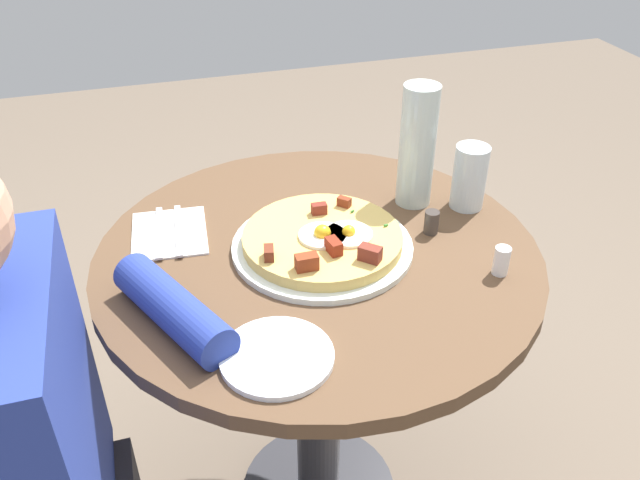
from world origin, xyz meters
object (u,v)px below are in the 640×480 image
(water_glass, at_px, (469,177))
(pepper_shaker, at_px, (431,222))
(fork, at_px, (179,230))
(pizza_plate, at_px, (322,246))
(breakfast_pizza, at_px, (323,238))
(knife, at_px, (159,232))
(bread_plate, at_px, (277,356))
(salt_shaker, at_px, (501,261))
(dining_table, at_px, (318,321))
(water_bottle, at_px, (417,146))

(water_glass, bearing_deg, pepper_shaker, -57.33)
(fork, height_order, pepper_shaker, pepper_shaker)
(pizza_plate, distance_m, breakfast_pizza, 0.02)
(fork, xyz_separation_m, knife, (-0.00, -0.04, 0.00))
(knife, bearing_deg, bread_plate, -156.03)
(bread_plate, xyz_separation_m, salt_shaker, (-0.10, 0.43, 0.02))
(dining_table, bearing_deg, breakfast_pizza, 80.45)
(dining_table, relative_size, water_glass, 6.23)
(pepper_shaker, bearing_deg, dining_table, -91.68)
(breakfast_pizza, distance_m, water_bottle, 0.27)
(dining_table, xyz_separation_m, pepper_shaker, (0.01, 0.22, 0.20))
(dining_table, height_order, water_glass, water_glass)
(water_bottle, bearing_deg, salt_shaker, 9.71)
(knife, relative_size, pepper_shaker, 3.89)
(dining_table, distance_m, pizza_plate, 0.18)
(fork, bearing_deg, water_glass, -91.71)
(fork, xyz_separation_m, pepper_shaker, (0.14, 0.46, 0.02))
(water_glass, bearing_deg, pizza_plate, -79.09)
(water_glass, bearing_deg, salt_shaker, -12.60)
(bread_plate, bearing_deg, water_bottle, 134.30)
(fork, relative_size, salt_shaker, 3.39)
(knife, bearing_deg, pepper_shaker, -100.88)
(water_glass, xyz_separation_m, salt_shaker, (0.23, -0.05, -0.04))
(dining_table, height_order, knife, knife)
(fork, xyz_separation_m, salt_shaker, (0.29, 0.53, 0.02))
(breakfast_pizza, bearing_deg, pepper_shaker, 88.66)
(breakfast_pizza, bearing_deg, bread_plate, -30.39)
(dining_table, relative_size, fork, 4.58)
(dining_table, distance_m, pepper_shaker, 0.30)
(breakfast_pizza, bearing_deg, water_glass, 101.52)
(bread_plate, xyz_separation_m, knife, (-0.39, -0.14, 0.00))
(fork, height_order, water_glass, water_glass)
(breakfast_pizza, bearing_deg, knife, -115.47)
(pepper_shaker, bearing_deg, water_bottle, 173.25)
(dining_table, xyz_separation_m, breakfast_pizza, (0.00, 0.01, 0.20))
(dining_table, height_order, pizza_plate, pizza_plate)
(fork, bearing_deg, knife, 90.00)
(dining_table, relative_size, pizza_plate, 2.46)
(water_glass, bearing_deg, dining_table, -79.04)
(dining_table, xyz_separation_m, knife, (-0.13, -0.28, 0.18))
(dining_table, xyz_separation_m, fork, (-0.13, -0.24, 0.18))
(fork, relative_size, water_glass, 1.36)
(breakfast_pizza, distance_m, water_glass, 0.34)
(breakfast_pizza, xyz_separation_m, bread_plate, (0.26, -0.15, -0.02))
(breakfast_pizza, distance_m, salt_shaker, 0.32)
(water_bottle, height_order, salt_shaker, water_bottle)
(bread_plate, bearing_deg, knife, -160.88)
(knife, height_order, water_glass, water_glass)
(pizza_plate, bearing_deg, dining_table, -77.17)
(bread_plate, height_order, water_glass, water_glass)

